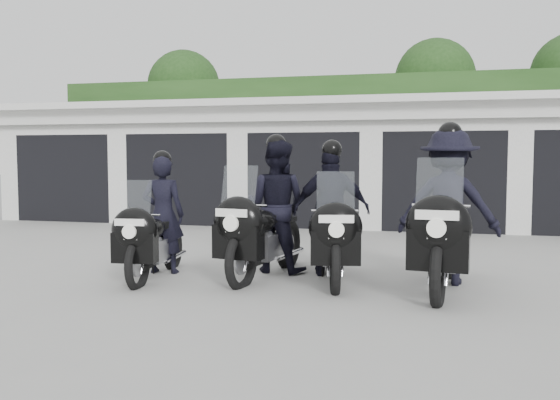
% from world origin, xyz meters
% --- Properties ---
extents(ground, '(80.00, 80.00, 0.00)m').
position_xyz_m(ground, '(0.00, 0.00, 0.00)').
color(ground, gray).
rests_on(ground, ground).
extents(garage_block, '(16.40, 6.80, 2.96)m').
position_xyz_m(garage_block, '(-0.00, 8.06, 1.42)').
color(garage_block, white).
rests_on(garage_block, ground).
extents(background_vegetation, '(20.00, 3.90, 5.80)m').
position_xyz_m(background_vegetation, '(0.37, 12.92, 2.77)').
color(background_vegetation, '#1C3C15').
rests_on(background_vegetation, ground).
extents(police_bike_a, '(0.73, 2.05, 1.79)m').
position_xyz_m(police_bike_a, '(-0.84, -0.41, 0.71)').
color(police_bike_a, black).
rests_on(police_bike_a, ground).
extents(police_bike_b, '(1.07, 2.31, 2.02)m').
position_xyz_m(police_bike_b, '(0.63, 0.14, 0.85)').
color(police_bike_b, black).
rests_on(police_bike_b, ground).
extents(police_bike_c, '(1.15, 2.20, 1.94)m').
position_xyz_m(police_bike_c, '(1.51, 0.08, 0.82)').
color(police_bike_c, black).
rests_on(police_bike_c, ground).
extents(police_bike_d, '(1.36, 2.47, 2.15)m').
position_xyz_m(police_bike_d, '(3.00, -0.10, 0.92)').
color(police_bike_d, black).
rests_on(police_bike_d, ground).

